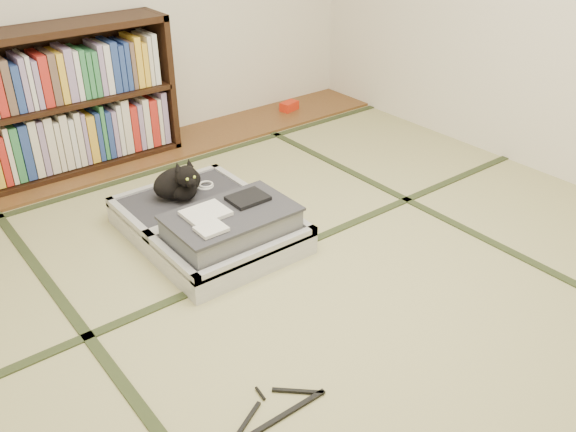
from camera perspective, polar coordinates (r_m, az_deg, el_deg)
floor at (r=2.90m, az=3.52°, el=-7.33°), size 4.50×4.50×0.00m
wood_strip at (r=4.38m, az=-14.02°, el=5.56°), size 4.00×0.50×0.02m
red_item at (r=5.04m, az=0.11°, el=10.25°), size 0.17×0.12×0.07m
tatami_borders at (r=3.21m, az=-2.29°, el=-3.07°), size 4.00×4.50×0.01m
bookcase at (r=4.15m, az=-20.34°, el=9.81°), size 1.44×0.33×0.92m
suitcase at (r=3.26m, az=-7.12°, el=-0.77°), size 0.73×0.97×0.29m
cat at (r=3.41m, az=-10.11°, el=3.07°), size 0.32×0.32×0.26m
cable_coil at (r=3.56m, az=-7.74°, el=2.86°), size 0.10×0.10×0.02m
hanger at (r=2.36m, az=-1.00°, el=-17.74°), size 0.41×0.19×0.01m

